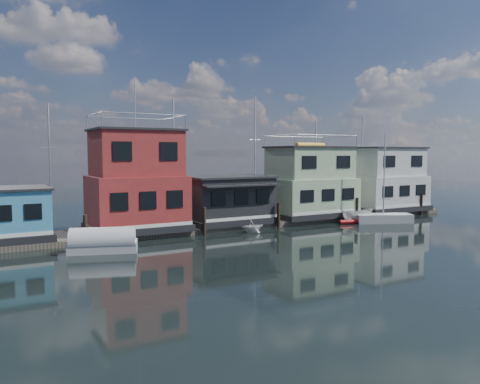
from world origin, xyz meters
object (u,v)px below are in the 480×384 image
houseboat_white (384,180)px  day_sailer (383,218)px  dinghy_white (252,226)px  tarp_runabout (103,242)px  houseboat_dark (227,199)px  houseboat_blue (1,215)px  red_kayak (353,222)px  dinghy_teal (112,246)px  houseboat_green (310,183)px  motorboat (357,216)px  houseboat_red (136,183)px

houseboat_white → day_sailer: 7.81m
dinghy_white → tarp_runabout: size_ratio=0.43×
dinghy_white → tarp_runabout: 12.53m
houseboat_dark → tarp_runabout: (-11.92, -5.35, -1.77)m
houseboat_dark → houseboat_blue: bearing=179.9°
day_sailer → red_kayak: day_sailer is taller
red_kayak → houseboat_dark: bearing=172.8°
houseboat_dark → red_kayak: bearing=-20.7°
houseboat_blue → dinghy_teal: houseboat_blue is taller
houseboat_green → houseboat_dark: bearing=-179.9°
houseboat_blue → tarp_runabout: size_ratio=1.39×
houseboat_green → red_kayak: 5.60m
red_kayak → dinghy_white: bearing=-169.8°
houseboat_green → dinghy_white: bearing=-157.7°
houseboat_dark → motorboat: (11.84, -3.54, -1.79)m
houseboat_dark → houseboat_white: bearing=0.1°
houseboat_blue → dinghy_teal: 8.34m
dinghy_teal → red_kayak: dinghy_teal is taller
dinghy_teal → houseboat_red: bearing=-8.1°
houseboat_blue → tarp_runabout: (5.58, -5.37, -1.56)m
day_sailer → tarp_runabout: day_sailer is taller
day_sailer → motorboat: 2.36m
houseboat_blue → day_sailer: day_sailer is taller
houseboat_green → motorboat: houseboat_green is taller
houseboat_blue → houseboat_red: size_ratio=0.54×
houseboat_green → red_kayak: houseboat_green is taller
day_sailer → dinghy_teal: size_ratio=2.41×
tarp_runabout → motorboat: bearing=23.3°
day_sailer → tarp_runabout: (-25.69, -0.46, 0.19)m
day_sailer → motorboat: (-1.93, 1.35, 0.16)m
dinghy_white → houseboat_red: bearing=68.5°
tarp_runabout → dinghy_teal: bearing=27.4°
houseboat_dark → day_sailer: day_sailer is taller
houseboat_dark → houseboat_green: 9.07m
houseboat_red → houseboat_white: bearing=0.0°
houseboat_green → dinghy_white: 9.71m
tarp_runabout → red_kayak: tarp_runabout is taller
houseboat_red → dinghy_teal: size_ratio=3.51×
day_sailer → tarp_runabout: size_ratio=1.77×
day_sailer → dinghy_white: (-13.29, 1.40, 0.06)m
dinghy_teal → houseboat_dark: bearing=-41.0°
day_sailer → tarp_runabout: 25.69m
day_sailer → houseboat_white: bearing=67.3°
dinghy_white → motorboat: size_ratio=0.61×
dinghy_white → dinghy_teal: bearing=99.5°
day_sailer → motorboat: day_sailer is taller
houseboat_red → houseboat_green: (17.00, 0.00, -0.55)m
houseboat_dark → houseboat_green: houseboat_green is taller
dinghy_white → tarp_runabout: (-12.39, -1.86, 0.13)m
houseboat_white → day_sailer: (-5.24, -4.91, -3.07)m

